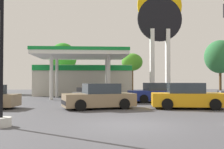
{
  "coord_description": "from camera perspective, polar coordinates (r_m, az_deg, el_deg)",
  "views": [
    {
      "loc": [
        -1.56,
        -10.67,
        1.77
      ],
      "look_at": [
        0.13,
        13.22,
        2.34
      ],
      "focal_mm": 43.02,
      "sensor_mm": 36.0,
      "label": 1
    }
  ],
  "objects": [
    {
      "name": "ground_plane",
      "position": [
        10.93,
        4.28,
        -10.66
      ],
      "size": [
        90.0,
        90.0,
        0.0
      ],
      "primitive_type": "plane",
      "color": "#47474C",
      "rests_on": "ground"
    },
    {
      "name": "gas_station",
      "position": [
        32.43,
        -6.16,
        -0.55
      ],
      "size": [
        11.4,
        12.42,
        4.81
      ],
      "color": "beige",
      "rests_on": "ground"
    },
    {
      "name": "tree_3",
      "position": [
        41.69,
        21.99,
        3.51
      ],
      "size": [
        4.42,
        4.42,
        7.64
      ],
      "color": "brown",
      "rests_on": "ground"
    },
    {
      "name": "traffic_signal_1",
      "position": [
        11.24,
        -22.58,
        -3.46
      ],
      "size": [
        0.79,
        0.79,
        5.23
      ],
      "color": "silver",
      "rests_on": "ground"
    },
    {
      "name": "car_5",
      "position": [
        21.8,
        -3.33,
        -4.32
      ],
      "size": [
        4.06,
        2.01,
        1.42
      ],
      "color": "black",
      "rests_on": "ground"
    },
    {
      "name": "car_0",
      "position": [
        22.76,
        9.46,
        -3.96
      ],
      "size": [
        4.69,
        2.47,
        1.61
      ],
      "color": "black",
      "rests_on": "ground"
    },
    {
      "name": "car_2",
      "position": [
        17.85,
        15.77,
        -4.6
      ],
      "size": [
        4.83,
        2.65,
        1.64
      ],
      "color": "black",
      "rests_on": "ground"
    },
    {
      "name": "tree_2",
      "position": [
        38.98,
        4.3,
        2.58
      ],
      "size": [
        3.04,
        3.04,
        5.76
      ],
      "color": "brown",
      "rests_on": "ground"
    },
    {
      "name": "station_pole_sign",
      "position": [
        28.34,
        10.11,
        10.32
      ],
      "size": [
        4.6,
        0.56,
        11.79
      ],
      "color": "white",
      "rests_on": "ground"
    },
    {
      "name": "car_4",
      "position": [
        17.09,
        -2.73,
        -4.86
      ],
      "size": [
        4.79,
        2.94,
        1.6
      ],
      "color": "black",
      "rests_on": "ground"
    },
    {
      "name": "tree_1",
      "position": [
        38.97,
        -10.37,
        3.53
      ],
      "size": [
        3.88,
        3.88,
        7.18
      ],
      "color": "brown",
      "rests_on": "ground"
    }
  ]
}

